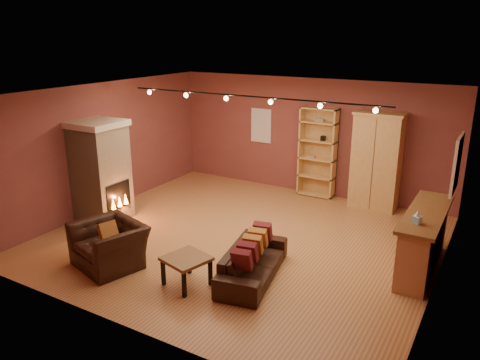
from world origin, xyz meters
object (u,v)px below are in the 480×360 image
Objects in this scene: armchair at (109,238)px; armoire at (376,161)px; fireplace at (101,171)px; loveseat at (253,256)px; bar_counter at (423,240)px; coffee_table at (186,261)px; bookcase at (318,151)px.

armoire is at bearing 74.33° from armchair.
loveseat is at bearing -8.65° from fireplace.
bar_counter is 2.81× the size of coffee_table.
loveseat is at bearing 36.68° from armchair.
bookcase is 2.80× the size of coffee_table.
armoire is 1.67× the size of armchair.
bar_counter is at bearing 37.93° from coffee_table.
armoire is 2.96m from bar_counter.
bookcase is 0.99× the size of armoire.
fireplace is at bearing -143.13° from armoire.
armchair is (-1.72, -5.19, -0.59)m from bookcase.
bookcase reaches higher than coffee_table.
bar_counter is 3.92m from coffee_table.
loveseat is at bearing -82.23° from bookcase.
armchair reaches higher than coffee_table.
loveseat is 2.46× the size of coffee_table.
bar_counter is (2.90, -2.66, -0.57)m from bookcase.
bar_counter is at bearing 45.03° from armchair.
bookcase is 1.43m from armoire.
coffee_table is (1.52, 0.12, -0.09)m from armchair.
armchair is at bearing -151.24° from bar_counter.
loveseat is (3.93, -0.60, -0.69)m from fireplace.
fireplace is 2.25m from armchair.
fireplace is at bearing 157.09° from coffee_table.
fireplace reaches higher than armchair.
fireplace is 6.36m from bar_counter.
bookcase is at bearing -3.28° from loveseat.
armchair is 1.70× the size of coffee_table.
fireplace reaches higher than bar_counter.
bookcase is 5.50m from armchair.
fireplace is 4.04m from loveseat.
bookcase reaches higher than fireplace.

